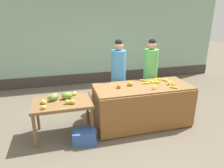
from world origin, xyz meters
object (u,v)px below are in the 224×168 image
object	(u,v)px
vendor_woman_green_shirt	(150,75)
produce_crate	(85,136)
vendor_woman_blue_shirt	(118,77)
produce_sack	(97,102)

from	to	relation	value
vendor_woman_green_shirt	produce_crate	bearing A→B (deg)	-149.80
vendor_woman_blue_shirt	vendor_woman_green_shirt	size ratio (longest dim) A/B	1.01
vendor_woman_green_shirt	produce_sack	size ratio (longest dim) A/B	3.03
vendor_woman_blue_shirt	produce_crate	xyz separation A→B (m)	(-0.99, -1.07, -0.78)
vendor_woman_green_shirt	produce_sack	distance (m)	1.47
vendor_woman_blue_shirt	vendor_woman_green_shirt	distance (m)	0.82
vendor_woman_blue_shirt	produce_sack	distance (m)	0.81
vendor_woman_green_shirt	produce_sack	world-z (taller)	vendor_woman_green_shirt
produce_sack	vendor_woman_blue_shirt	bearing A→B (deg)	-8.64
vendor_woman_blue_shirt	vendor_woman_green_shirt	xyz separation A→B (m)	(0.81, -0.02, -0.01)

